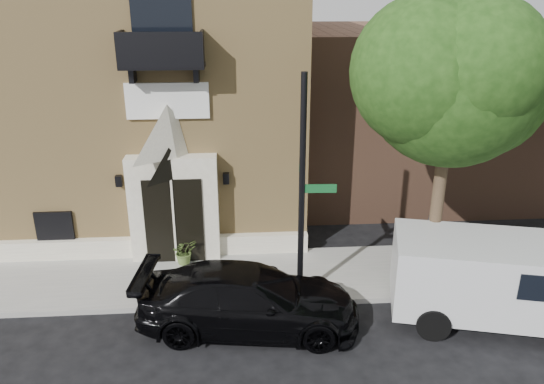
# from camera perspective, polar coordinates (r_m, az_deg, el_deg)

# --- Properties ---
(ground) EXTENTS (120.00, 120.00, 0.00)m
(ground) POSITION_cam_1_polar(r_m,az_deg,el_deg) (14.21, -7.02, -12.50)
(ground) COLOR black
(ground) RESTS_ON ground
(sidewalk) EXTENTS (42.00, 3.00, 0.15)m
(sidewalk) POSITION_cam_1_polar(r_m,az_deg,el_deg) (15.42, -3.03, -9.10)
(sidewalk) COLOR gray
(sidewalk) RESTS_ON ground
(church) EXTENTS (12.20, 11.01, 9.30)m
(church) POSITION_cam_1_polar(r_m,az_deg,el_deg) (20.40, -15.19, 11.41)
(church) COLOR tan
(church) RESTS_ON ground
(neighbour_building) EXTENTS (18.00, 8.00, 6.40)m
(neighbour_building) POSITION_cam_1_polar(r_m,az_deg,el_deg) (24.06, 23.87, 8.27)
(neighbour_building) COLOR brown
(neighbour_building) RESTS_ON ground
(street_tree_left) EXTENTS (4.97, 4.38, 7.77)m
(street_tree_left) POSITION_cam_1_polar(r_m,az_deg,el_deg) (13.36, 19.13, 11.54)
(street_tree_left) COLOR #38281C
(street_tree_left) RESTS_ON sidewalk
(black_sedan) EXTENTS (5.57, 2.76, 1.56)m
(black_sedan) POSITION_cam_1_polar(r_m,az_deg,el_deg) (13.11, -2.55, -11.43)
(black_sedan) COLOR black
(black_sedan) RESTS_ON ground
(cargo_van) EXTENTS (5.67, 3.35, 2.17)m
(cargo_van) POSITION_cam_1_polar(r_m,az_deg,el_deg) (14.28, 24.54, -8.60)
(cargo_van) COLOR silver
(cargo_van) RESTS_ON ground
(street_sign) EXTENTS (0.94, 0.94, 5.90)m
(street_sign) POSITION_cam_1_polar(r_m,az_deg,el_deg) (13.14, 3.31, 0.07)
(street_sign) COLOR black
(street_sign) RESTS_ON sidewalk
(fire_hydrant) EXTENTS (0.42, 0.34, 0.74)m
(fire_hydrant) POSITION_cam_1_polar(r_m,az_deg,el_deg) (15.20, 14.91, -8.42)
(fire_hydrant) COLOR maroon
(fire_hydrant) RESTS_ON sidewalk
(dumpster) EXTENTS (2.13, 1.46, 1.28)m
(dumpster) POSITION_cam_1_polar(r_m,az_deg,el_deg) (15.37, 17.14, -7.12)
(dumpster) COLOR #0F381B
(dumpster) RESTS_ON sidewalk
(planter) EXTENTS (0.89, 0.84, 0.79)m
(planter) POSITION_cam_1_polar(r_m,az_deg,el_deg) (15.99, -9.42, -6.28)
(planter) COLOR #556E31
(planter) RESTS_ON sidewalk
(pedestrian_near) EXTENTS (0.75, 0.71, 1.72)m
(pedestrian_near) POSITION_cam_1_polar(r_m,az_deg,el_deg) (15.93, 16.51, -5.15)
(pedestrian_near) COLOR black
(pedestrian_near) RESTS_ON sidewalk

